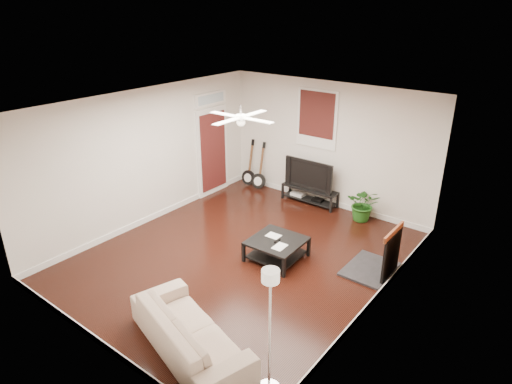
% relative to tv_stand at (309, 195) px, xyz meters
% --- Properties ---
extents(room, '(5.01, 6.01, 2.81)m').
position_rel_tv_stand_xyz_m(room, '(0.27, -2.78, 1.21)').
color(room, black).
rests_on(room, ground).
extents(brick_accent, '(0.02, 2.20, 2.80)m').
position_rel_tv_stand_xyz_m(brick_accent, '(2.76, -1.78, 1.21)').
color(brick_accent, '#A85C36').
rests_on(brick_accent, floor).
extents(fireplace, '(0.80, 1.10, 0.92)m').
position_rel_tv_stand_xyz_m(fireplace, '(2.47, -1.78, 0.27)').
color(fireplace, black).
rests_on(fireplace, floor).
extents(window_back, '(1.00, 0.06, 1.30)m').
position_rel_tv_stand_xyz_m(window_back, '(-0.03, 0.19, 1.76)').
color(window_back, black).
rests_on(window_back, wall_back).
extents(door_left, '(0.08, 1.00, 2.50)m').
position_rel_tv_stand_xyz_m(door_left, '(-2.19, -0.88, 1.06)').
color(door_left, white).
rests_on(door_left, wall_left).
extents(tv_stand, '(1.34, 0.36, 0.38)m').
position_rel_tv_stand_xyz_m(tv_stand, '(0.00, 0.00, 0.00)').
color(tv_stand, black).
rests_on(tv_stand, floor).
extents(tv, '(1.20, 0.16, 0.69)m').
position_rel_tv_stand_xyz_m(tv, '(0.00, 0.02, 0.54)').
color(tv, black).
rests_on(tv, tv_stand).
extents(coffee_table, '(0.94, 0.94, 0.38)m').
position_rel_tv_stand_xyz_m(coffee_table, '(0.81, -2.47, 0.00)').
color(coffee_table, black).
rests_on(coffee_table, floor).
extents(sofa, '(2.24, 1.38, 0.61)m').
position_rel_tv_stand_xyz_m(sofa, '(1.24, -5.07, 0.12)').
color(sofa, '#BFAB8F').
rests_on(sofa, floor).
extents(floor_lamp, '(0.35, 0.35, 1.71)m').
position_rel_tv_stand_xyz_m(floor_lamp, '(2.47, -4.97, 0.67)').
color(floor_lamp, silver).
rests_on(floor_lamp, floor).
extents(potted_plant, '(0.83, 0.78, 0.75)m').
position_rel_tv_stand_xyz_m(potted_plant, '(1.37, -0.07, 0.19)').
color(potted_plant, '#1E5518').
rests_on(potted_plant, floor).
extents(guitar_left, '(0.39, 0.29, 1.20)m').
position_rel_tv_stand_xyz_m(guitar_left, '(-1.79, -0.03, 0.41)').
color(guitar_left, black).
rests_on(guitar_left, floor).
extents(guitar_right, '(0.41, 0.32, 1.20)m').
position_rel_tv_stand_xyz_m(guitar_right, '(-1.44, -0.06, 0.41)').
color(guitar_right, black).
rests_on(guitar_right, floor).
extents(ceiling_fan, '(1.24, 1.24, 0.32)m').
position_rel_tv_stand_xyz_m(ceiling_fan, '(0.27, -2.78, 2.41)').
color(ceiling_fan, white).
rests_on(ceiling_fan, ceiling).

